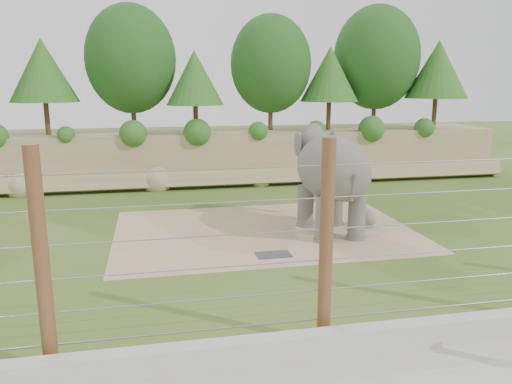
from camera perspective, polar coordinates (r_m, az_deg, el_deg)
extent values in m
plane|color=#365D1A|center=(14.20, 1.65, -8.03)|extent=(90.00, 90.00, 0.00)
cube|color=#8D7859|center=(26.38, -4.84, 4.30)|extent=(30.00, 4.00, 2.50)
cube|color=#8D7859|center=(24.28, -4.15, 1.45)|extent=(30.00, 1.37, 1.07)
cylinder|color=#3F2B19|center=(25.96, -22.77, 7.78)|extent=(0.24, 0.24, 1.58)
sphere|color=#174A18|center=(25.91, -23.17, 12.48)|extent=(3.60, 3.60, 3.60)
cylinder|color=#3F2B19|center=(26.00, -13.82, 8.77)|extent=(0.24, 0.24, 1.92)
sphere|color=#174A18|center=(25.98, -14.13, 14.52)|extent=(4.40, 4.40, 4.40)
cylinder|color=#3F2B19|center=(24.89, -6.90, 8.28)|extent=(0.24, 0.24, 1.40)
sphere|color=#174A18|center=(24.83, -7.01, 12.66)|extent=(3.20, 3.20, 3.20)
cylinder|color=#3F2B19|center=(26.49, 1.66, 9.06)|extent=(0.24, 0.24, 1.82)
sphere|color=#174A18|center=(26.46, 1.69, 14.41)|extent=(4.16, 4.16, 4.16)
cylinder|color=#3F2B19|center=(26.78, 8.29, 8.64)|extent=(0.24, 0.24, 1.50)
sphere|color=#174A18|center=(26.73, 8.43, 13.01)|extent=(3.44, 3.44, 3.44)
cylinder|color=#3F2B19|center=(28.83, 13.31, 9.22)|extent=(0.24, 0.24, 2.03)
sphere|color=#174A18|center=(28.82, 13.59, 14.69)|extent=(4.64, 4.64, 4.64)
cylinder|color=#3F2B19|center=(29.19, 19.71, 8.49)|extent=(0.24, 0.24, 1.64)
sphere|color=#174A18|center=(29.15, 20.03, 12.87)|extent=(3.76, 3.76, 3.76)
cube|color=tan|center=(17.07, 0.97, -4.44)|extent=(10.00, 7.00, 0.02)
cube|color=#262628|center=(14.70, 2.02, -7.16)|extent=(1.00, 0.60, 0.03)
sphere|color=gray|center=(17.88, 12.70, -2.87)|extent=(0.63, 0.63, 0.63)
cube|color=beige|center=(9.73, 8.72, -16.68)|extent=(26.00, 0.35, 0.50)
cylinder|color=brown|center=(9.15, -23.29, -7.51)|extent=(0.26, 0.26, 4.00)
cylinder|color=brown|center=(9.46, 8.02, -5.94)|extent=(0.26, 0.26, 4.00)
cylinder|color=gray|center=(10.03, 7.75, -14.10)|extent=(20.00, 0.02, 0.02)
cylinder|color=gray|center=(9.78, 7.86, -10.95)|extent=(20.00, 0.02, 0.02)
cylinder|color=gray|center=(9.56, 7.96, -7.65)|extent=(20.00, 0.02, 0.02)
cylinder|color=gray|center=(9.37, 8.07, -4.20)|extent=(20.00, 0.02, 0.02)
cylinder|color=gray|center=(9.22, 8.19, -0.62)|extent=(20.00, 0.02, 0.02)
cylinder|color=gray|center=(9.10, 8.30, 3.06)|extent=(20.00, 0.02, 0.02)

